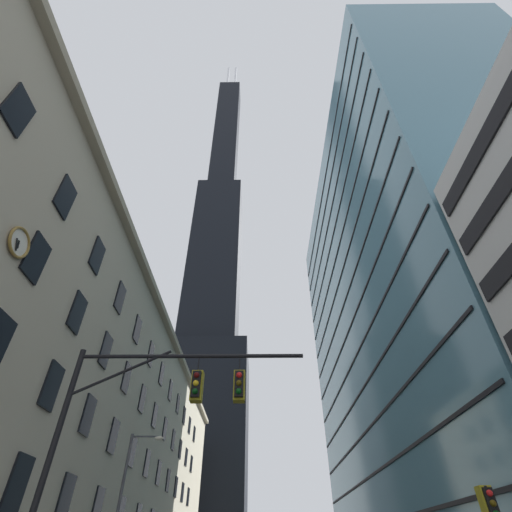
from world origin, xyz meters
TOP-DOWN VIEW (x-y plane):
  - station_building at (-18.15, 29.58)m, footprint 14.99×71.18m
  - dark_skyscraper at (-14.74, 85.10)m, footprint 22.38×22.38m
  - glass_office_midrise at (20.63, 33.13)m, footprint 19.37×53.38m
  - traffic_signal_mast at (-3.91, 2.45)m, footprint 8.28×0.63m
  - traffic_light_near_right at (6.97, 4.22)m, footprint 0.40×0.63m
  - street_lamppost at (-8.29, 14.83)m, footprint 2.08×0.32m

SIDE VIEW (x-z plane):
  - traffic_light_near_right at x=6.97m, z-range 1.10..4.37m
  - street_lamppost at x=-8.29m, z-range 0.85..8.27m
  - traffic_signal_mast at x=-3.91m, z-range 1.72..9.07m
  - station_building at x=-18.15m, z-range -0.02..22.29m
  - glass_office_midrise at x=20.63m, z-range 0.00..57.30m
  - dark_skyscraper at x=-14.74m, z-range -44.52..171.49m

